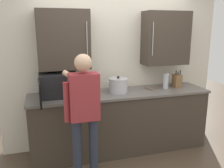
% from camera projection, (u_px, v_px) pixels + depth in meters
% --- Properties ---
extents(back_wall_tiled, '(3.59, 0.44, 2.74)m').
position_uv_depth(back_wall_tiled, '(115.00, 56.00, 3.82)').
color(back_wall_tiled, beige).
rests_on(back_wall_tiled, ground_plane).
extents(counter_unit, '(2.75, 0.66, 0.95)m').
position_uv_depth(counter_unit, '(120.00, 121.00, 3.77)').
color(counter_unit, '#3D3328').
rests_on(counter_unit, ground_plane).
extents(microwave_oven, '(0.54, 0.77, 0.33)m').
position_uv_depth(microwave_oven, '(57.00, 85.00, 3.39)').
color(microwave_oven, black).
rests_on(microwave_oven, counter_unit).
extents(knife_block, '(0.11, 0.15, 0.29)m').
position_uv_depth(knife_block, '(177.00, 81.00, 3.95)').
color(knife_block, brown).
rests_on(knife_block, counter_unit).
extents(stock_pot, '(0.39, 0.29, 0.25)m').
position_uv_depth(stock_pot, '(118.00, 85.00, 3.62)').
color(stock_pot, '#B7BABF').
rests_on(stock_pot, counter_unit).
extents(wooden_spoon, '(0.20, 0.22, 0.02)m').
position_uv_depth(wooden_spoon, '(152.00, 88.00, 3.86)').
color(wooden_spoon, brown).
rests_on(wooden_spoon, counter_unit).
extents(thermos_flask, '(0.09, 0.09, 0.24)m').
position_uv_depth(thermos_flask, '(166.00, 81.00, 3.86)').
color(thermos_flask, '#B7BABF').
rests_on(thermos_flask, counter_unit).
extents(person_figure, '(0.44, 0.57, 1.63)m').
position_uv_depth(person_figure, '(84.00, 110.00, 2.80)').
color(person_figure, '#282D3D').
rests_on(person_figure, ground_plane).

